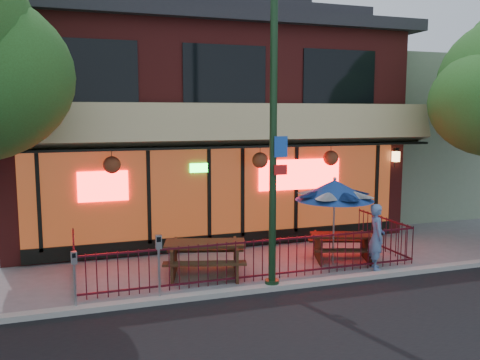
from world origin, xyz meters
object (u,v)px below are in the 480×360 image
Objects in this scene: patio_umbrella at (335,190)px; parking_meter_near at (159,257)px; street_light at (273,149)px; picnic_table_right at (342,243)px; pedestrian at (377,237)px; picnic_table_left at (205,254)px; parking_meter_far at (75,271)px.

patio_umbrella is 4.98m from parking_meter_near.
street_light is at bearing -0.06° from parking_meter_near.
patio_umbrella is (-0.42, -0.25, 1.49)m from picnic_table_right.
picnic_table_left is at bearing 98.60° from pedestrian.
picnic_table_right is at bearing 1.10° from picnic_table_left.
pedestrian is (0.83, -0.70, -1.13)m from patio_umbrella.
pedestrian is at bearing 9.43° from street_light.
patio_umbrella is 1.88× the size of parking_meter_far.
parking_meter_near is (-2.53, 0.00, -2.18)m from street_light.
picnic_table_left is 3.81m from picnic_table_right.
patio_umbrella reaches higher than parking_meter_near.
pedestrian is at bearing -66.58° from picnic_table_right.
street_light is at bearing -0.04° from parking_meter_far.
parking_meter_near is at bearing -134.17° from picnic_table_left.
pedestrian is 1.36× the size of parking_meter_far.
parking_meter_far is (-1.67, 0.00, -0.14)m from parking_meter_near.
pedestrian is (3.03, 0.50, -2.31)m from street_light.
street_light is 5.71× the size of parking_meter_far.
pedestrian reaches higher than picnic_table_right.
patio_umbrella is 6.61m from parking_meter_far.
picnic_table_left is 1.97m from parking_meter_near.
picnic_table_left is at bearing -178.90° from picnic_table_right.
parking_meter_far is at bearing 179.96° from street_light.
picnic_table_right is 0.86× the size of patio_umbrella.
parking_meter_far is (-6.40, -1.20, -1.13)m from patio_umbrella.
parking_meter_near is (-5.15, -1.46, 0.50)m from picnic_table_right.
parking_meter_far is at bearing -167.94° from picnic_table_right.
picnic_table_left is 3.68m from patio_umbrella.
parking_meter_near is at bearing -164.21° from picnic_table_right.
patio_umbrella reaches higher than pedestrian.
pedestrian is at bearing -40.33° from patio_umbrella.
parking_meter_far is (-7.23, -0.50, -0.01)m from pedestrian.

